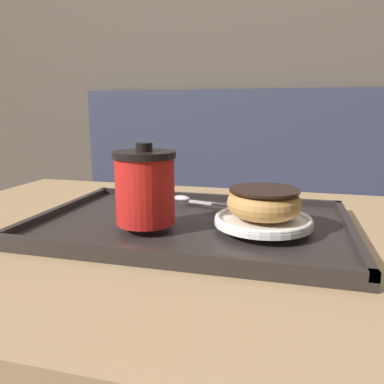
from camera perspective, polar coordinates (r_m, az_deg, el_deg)
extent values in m
cube|color=brown|center=(1.71, 8.85, 21.76)|extent=(8.00, 0.05, 2.40)
cube|color=#33384C|center=(1.57, 12.23, -13.95)|extent=(1.71, 0.44, 0.45)
cube|color=#33384C|center=(1.61, 13.33, 5.22)|extent=(1.71, 0.08, 0.55)
cube|color=tan|center=(0.64, -2.92, -6.90)|extent=(1.03, 0.73, 0.03)
cube|color=#282321|center=(0.64, 0.00, -5.10)|extent=(0.51, 0.35, 0.01)
cube|color=#282321|center=(0.48, -5.09, -9.44)|extent=(0.51, 0.01, 0.01)
cube|color=#282321|center=(0.79, 3.06, -0.77)|extent=(0.51, 0.01, 0.01)
cube|color=#282321|center=(0.74, -19.29, -2.45)|extent=(0.01, 0.35, 0.01)
cube|color=#282321|center=(0.62, 23.07, -5.37)|extent=(0.01, 0.35, 0.01)
cylinder|color=red|center=(0.58, -7.14, 0.18)|extent=(0.09, 0.09, 0.10)
cylinder|color=black|center=(0.57, -7.29, 5.69)|extent=(0.10, 0.10, 0.01)
cylinder|color=black|center=(0.57, -7.32, 6.82)|extent=(0.03, 0.03, 0.01)
cylinder|color=white|center=(0.59, 10.76, -4.52)|extent=(0.15, 0.15, 0.01)
torus|color=white|center=(0.59, 10.78, -3.96)|extent=(0.15, 0.15, 0.01)
torus|color=tan|center=(0.58, 10.88, -1.71)|extent=(0.11, 0.11, 0.04)
cylinder|color=black|center=(0.58, 10.96, 0.30)|extent=(0.11, 0.11, 0.00)
ellipsoid|color=silver|center=(0.73, -1.56, -0.96)|extent=(0.04, 0.03, 0.01)
cube|color=silver|center=(0.70, 3.42, -1.85)|extent=(0.10, 0.03, 0.00)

